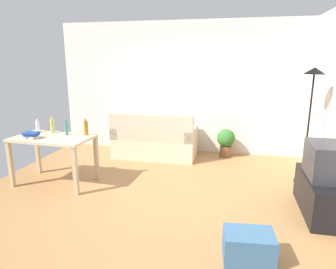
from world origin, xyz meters
name	(u,v)px	position (x,y,z in m)	size (l,w,h in m)	color
ground_plane	(154,190)	(0.00, 0.00, -0.01)	(5.20, 4.40, 0.02)	#9E7042
wall_rear	(181,88)	(0.00, 2.20, 1.35)	(5.20, 0.10, 2.70)	silver
couch	(155,142)	(-0.42, 1.59, 0.31)	(1.64, 0.84, 0.92)	beige
tv_stand	(321,195)	(2.25, -0.22, 0.24)	(0.44, 1.10, 0.48)	black
tv	(326,161)	(2.25, -0.22, 0.70)	(0.41, 0.60, 0.44)	#2D2D33
torchiere_lamp	(312,94)	(2.25, 0.81, 1.41)	(0.32, 0.32, 1.81)	black
desk	(53,144)	(-1.61, -0.07, 0.65)	(1.23, 0.76, 0.76)	#C6B28E
potted_plant	(226,141)	(0.99, 1.90, 0.33)	(0.36, 0.36, 0.57)	brown
storage_box	(248,247)	(1.32, -1.41, 0.15)	(0.48, 0.34, 0.30)	#386084
bottle_clear	(38,126)	(-2.03, 0.18, 0.85)	(0.06, 0.06, 0.21)	silver
bottle_squat	(52,126)	(-1.75, 0.16, 0.88)	(0.06, 0.06, 0.27)	#BCB24C
bottle_tall	(66,128)	(-1.45, 0.08, 0.87)	(0.05, 0.05, 0.25)	teal
bottle_amber	(86,128)	(-1.14, 0.15, 0.88)	(0.07, 0.07, 0.26)	#9E6019
book_stack	(31,135)	(-1.86, -0.23, 0.81)	(0.25, 0.17, 0.10)	beige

